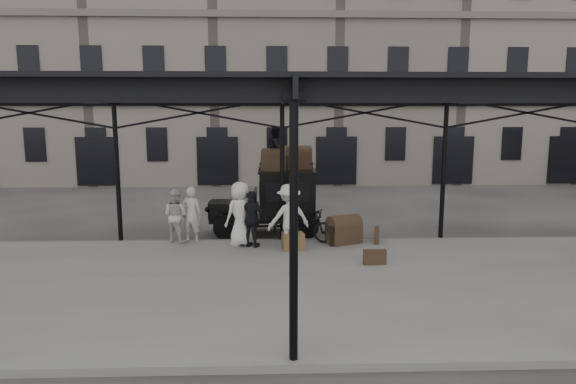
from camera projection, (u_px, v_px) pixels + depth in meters
name	position (u px, v px, depth m)	size (l,w,h in m)	color
ground	(284.00, 262.00, 14.08)	(120.00, 120.00, 0.00)	#383533
platform	(286.00, 284.00, 12.10)	(28.00, 8.00, 0.15)	slate
canopy	(286.00, 90.00, 11.65)	(22.50, 9.00, 4.74)	black
building_frontage	(276.00, 61.00, 30.72)	(64.00, 8.00, 14.00)	slate
taxi	(277.00, 199.00, 17.09)	(3.65, 1.55, 2.18)	black
porter_left	(192.00, 214.00, 15.60)	(0.62, 0.41, 1.70)	beige
porter_midleft	(176.00, 216.00, 15.59)	(0.79, 0.61, 1.62)	beige
porter_centre	(240.00, 214.00, 15.12)	(0.93, 0.61, 1.91)	silver
porter_official	(252.00, 219.00, 14.96)	(0.98, 0.41, 1.67)	black
porter_right	(289.00, 217.00, 14.68)	(1.23, 0.71, 1.91)	beige
bicycle	(304.00, 225.00, 15.65)	(0.66, 1.91, 1.00)	black
porter_roof	(276.00, 148.00, 16.72)	(0.69, 0.54, 1.42)	black
steamer_trunk_roof_near	(275.00, 161.00, 16.64)	(0.82, 0.50, 0.60)	#483421
steamer_trunk_roof_far	(297.00, 159.00, 17.10)	(0.89, 0.55, 0.65)	#483421
steamer_trunk_platform	(344.00, 231.00, 15.49)	(0.98, 0.60, 0.72)	#483421
wicker_hamper	(293.00, 241.00, 14.75)	(0.60, 0.45, 0.50)	brown
suitcase_upright	(377.00, 235.00, 15.60)	(0.15, 0.60, 0.45)	#483421
suitcase_flat	(375.00, 257.00, 13.36)	(0.60, 0.15, 0.40)	#483421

